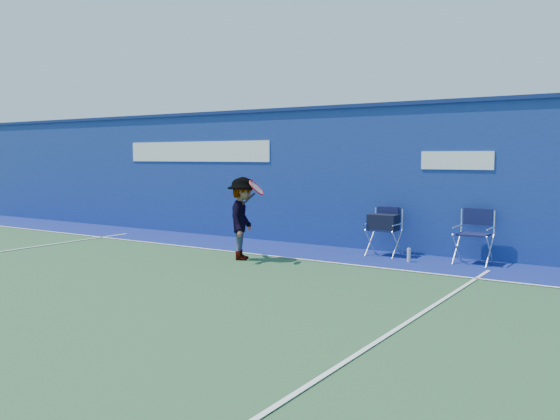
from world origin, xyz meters
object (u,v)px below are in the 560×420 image
Objects in this scene: directors_chair_left at (384,235)px; tennis_player at (243,218)px; water_bottle at (409,255)px; directors_chair_right at (473,247)px.

tennis_player reaches higher than directors_chair_left.
directors_chair_left reaches higher than water_bottle.
directors_chair_right reaches higher than water_bottle.
directors_chair_left is 0.85m from water_bottle.
directors_chair_right is at bearing 24.76° from water_bottle.
tennis_player reaches higher than directors_chair_right.
water_bottle is (0.69, -0.42, -0.28)m from directors_chair_left.
directors_chair_right reaches higher than directors_chair_left.
directors_chair_right is 1.18m from water_bottle.
tennis_player is at bearing -152.44° from water_bottle.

